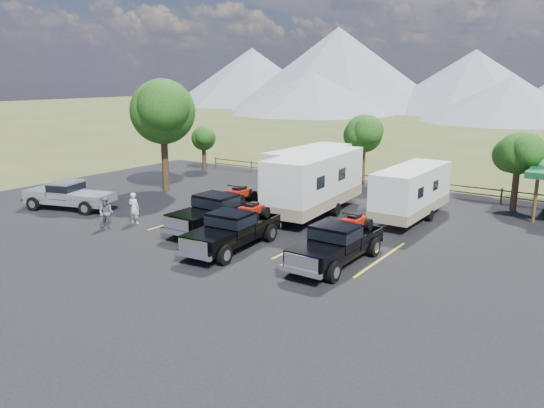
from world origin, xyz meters
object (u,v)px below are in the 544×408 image
Objects in this scene: rig_left at (219,210)px; person_b at (106,213)px; tree_big_nw at (162,112)px; person_a at (134,208)px; rig_right at (337,242)px; trailer_center at (315,183)px; rig_center at (234,229)px; trailer_right at (411,192)px; pickup_silver at (69,195)px; trailer_left at (309,172)px.

rig_left is 3.80× the size of person_b.
tree_big_nw is 4.50× the size of person_a.
rig_left is 7.77m from rig_right.
trailer_center reaches higher than person_b.
rig_left is at bearing -29.52° from tree_big_nw.
rig_center is 0.59× the size of trailer_center.
rig_left is (9.52, -5.39, -4.53)m from tree_big_nw.
rig_center is 10.98m from trailer_right.
pickup_silver is (-17.96, -0.69, -0.05)m from rig_right.
rig_center is 1.03× the size of rig_right.
rig_right is at bearing -8.90° from rig_left.
rig_center is 12.98m from pickup_silver.
pickup_silver is at bearing -11.94° from person_a.
trailer_left is (-2.78, 11.58, 0.75)m from rig_center.
trailer_left is 13.72m from person_b.
person_a is (-7.25, 0.31, -0.09)m from rig_center.
rig_right is 3.42× the size of person_a.
rig_center reaches higher than person_a.
rig_left is 6.06m from person_b.
rig_center is at bearing -38.54° from rig_left.
person_a is at bearing -142.11° from trailer_right.
rig_left is 0.62× the size of trailer_center.
trailer_center is at bearing 103.05° from pickup_silver.
trailer_center reaches higher than pickup_silver.
rig_right is at bearing -21.12° from tree_big_nw.
rig_center is at bearing -93.97° from trailer_center.
trailer_center is 11.75m from person_b.
trailer_center is at bearing 26.71° from person_b.
trailer_left is 5.40× the size of person_a.
trailer_center is 6.15× the size of person_b.
rig_center reaches higher than rig_right.
rig_left is 0.68× the size of trailer_left.
person_a is at bearing 74.05° from pickup_silver.
rig_right is 0.69× the size of trailer_right.
trailer_left is 12.15m from person_a.
rig_center is at bearing 164.62° from person_a.
tree_big_nw is at bearing 144.35° from rig_center.
pickup_silver is at bearing 175.14° from rig_center.
tree_big_nw is 18.99m from rig_right.
rig_right is 0.98× the size of pickup_silver.
pickup_silver is at bearing -168.97° from rig_left.
person_a is 1.58m from person_b.
rig_left is at bearing -88.66° from trailer_left.
rig_left is 1.06× the size of pickup_silver.
tree_big_nw is 10.94m from trailer_left.
tree_big_nw is 9.94m from person_a.
person_b is at bearing -175.11° from rig_center.
tree_big_nw reaches higher than person_a.
trailer_center is 1.21× the size of trailer_right.
rig_center is 7.81m from person_b.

